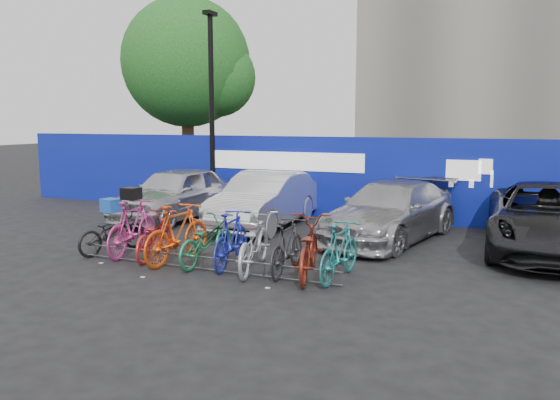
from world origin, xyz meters
The scene contains 21 objects.
ground centered at (0.00, 0.00, 0.00)m, with size 100.00×100.00×0.00m, color black.
hoarding centered at (0.01, 6.00, 1.20)m, with size 22.00×0.18×2.40m.
tree centered at (-6.77, 10.06, 5.07)m, with size 5.40×5.20×7.80m.
lamppost centered at (-3.20, 5.40, 3.27)m, with size 0.25×0.50×6.11m.
bike_rack centered at (0.00, -0.60, 0.16)m, with size 5.60×0.03×0.30m.
car_0 centered at (-3.60, 3.94, 0.77)m, with size 1.83×4.54×1.55m, color #BCBCC1.
car_1 centered at (-0.71, 3.85, 0.75)m, with size 1.58×4.52×1.49m, color silver.
car_2 centered at (2.74, 3.61, 0.70)m, with size 1.97×4.84×1.40m, color #9D9DA1.
car_3 centered at (6.20, 3.64, 0.76)m, with size 2.51×5.44×1.51m, color black.
bike_0 centered at (-2.60, -0.07, 0.45)m, with size 0.60×1.72×0.90m, color black.
bike_1 centered at (-2.07, -0.03, 0.60)m, with size 0.56×2.00×1.20m, color #C53483.
bike_2 centered at (-1.47, -0.10, 0.47)m, with size 0.63×1.80×0.95m, color red.
bike_3 centered at (-0.81, -0.21, 0.61)m, with size 0.57×2.01×1.21m, color #E2490F.
bike_4 centered at (-0.18, -0.12, 0.49)m, with size 0.65×1.85×0.97m, color #1E7444.
bike_5 centered at (0.36, -0.09, 0.56)m, with size 0.53×1.87×1.12m, color #1D26A7.
bike_6 centered at (0.89, -0.19, 0.55)m, with size 0.72×2.08×1.09m, color #A7A9AE.
bike_7 centered at (1.57, -0.14, 0.53)m, with size 0.50×1.75×1.05m, color #29282B.
bike_8 centered at (2.00, -0.19, 0.55)m, with size 0.73×2.10×1.10m, color maroon.
bike_9 centered at (2.59, -0.13, 0.54)m, with size 0.50×1.79×1.07m, color #227779.
cargo_crate centered at (-2.60, -0.07, 1.05)m, with size 0.40×0.30×0.28m, color #194EAC.
cargo_topcase centered at (-2.07, -0.03, 1.33)m, with size 0.35×0.31×0.26m, color black.
Camera 1 is at (5.35, -9.40, 2.87)m, focal length 35.00 mm.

